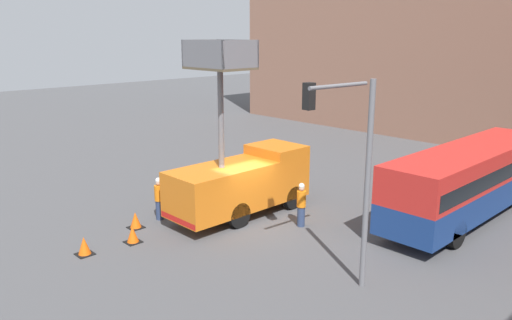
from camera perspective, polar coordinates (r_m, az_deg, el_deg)
The scene contains 10 objects.
ground_plane at distance 21.32m, azimuth -0.30°, elevation -7.29°, with size 120.00×120.00×0.00m, color #4C4C4F.
building_backdrop_far at distance 41.76m, azimuth 27.03°, elevation 15.91°, with size 44.00×10.00×20.22m.
utility_truck at distance 21.84m, azimuth -1.67°, elevation -2.11°, with size 2.56×6.63×7.59m.
city_bus at distance 23.38m, azimuth 23.30°, elevation -1.75°, with size 2.54×11.25×3.13m.
traffic_light_pole at distance 15.81m, azimuth 10.30°, elevation 1.32°, with size 2.84×2.59×6.57m.
road_worker_near_truck at distance 21.89m, azimuth -11.02°, elevation -4.34°, with size 0.38×0.38×1.88m.
road_worker_directing at distance 20.83m, azimuth 5.20°, elevation -5.11°, with size 0.38×0.38×1.88m.
traffic_cone_near_truck at distance 21.36m, azimuth -13.61°, elevation -6.74°, with size 0.60×0.60×0.69m.
traffic_cone_mid_road at distance 19.43m, azimuth -19.04°, elevation -9.31°, with size 0.60×0.60×0.68m.
traffic_cone_far_side at distance 19.98m, azimuth -13.92°, elevation -8.29°, with size 0.58×0.58×0.67m.
Camera 1 is at (14.36, -13.66, 7.84)m, focal length 35.00 mm.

